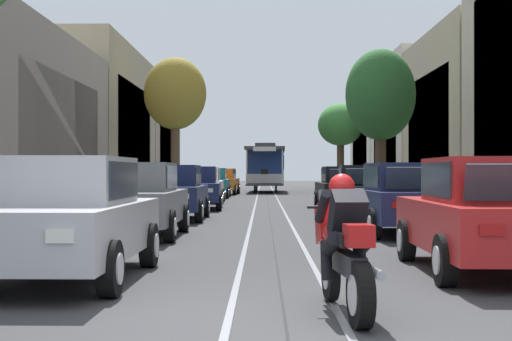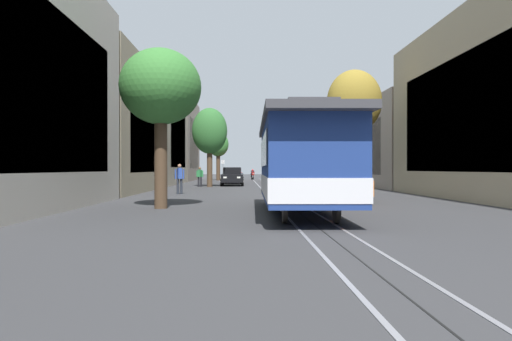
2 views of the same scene
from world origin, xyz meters
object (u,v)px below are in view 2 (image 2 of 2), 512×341
object	(u,v)px
parked_car_navy_mid_left	(289,175)
parked_car_grey_second_left	(285,174)
street_tree_kerb_left_second	(354,103)
parked_car_orange_far_left	(343,183)
pedestrian_on_right_pavement	(180,177)
parked_car_navy_fourth_left	(295,176)
street_sign_post	(223,167)
parked_car_navy_second_right	(234,175)
motorcycle_with_rider	(252,175)
parked_car_white_fifth_left	(309,178)
parked_car_red_near_right	(235,174)
parked_car_teal_sixth_left	(325,180)
parked_car_silver_near_left	(279,174)
parked_car_black_fourth_right	(232,176)
street_tree_kerb_right_mid	(161,89)
street_tree_kerb_left_near	(296,132)
fire_hydrant	(222,178)
pedestrian_on_left_pavement	(200,176)
street_tree_kerb_right_near	(218,145)
cable_car_trolley	(302,163)
street_tree_kerb_right_second	(210,132)
parked_car_black_mid_right	(233,175)

from	to	relation	value
parked_car_navy_mid_left	parked_car_grey_second_left	bearing A→B (deg)	-90.79
parked_car_grey_second_left	street_tree_kerb_left_second	world-z (taller)	street_tree_kerb_left_second
parked_car_orange_far_left	pedestrian_on_right_pavement	distance (m)	9.88
parked_car_navy_fourth_left	street_sign_post	distance (m)	17.06
parked_car_navy_second_right	motorcycle_with_rider	distance (m)	9.69
street_tree_kerb_left_second	parked_car_white_fifth_left	bearing A→B (deg)	-71.23
parked_car_orange_far_left	motorcycle_with_rider	xyz separation A→B (m)	(3.29, -38.81, -0.15)
parked_car_red_near_right	pedestrian_on_right_pavement	bearing A→B (deg)	85.02
parked_car_grey_second_left	street_tree_kerb_left_second	bearing A→B (deg)	94.64
parked_car_teal_sixth_left	street_sign_post	size ratio (longest dim) A/B	1.68
parked_car_silver_near_left	parked_car_orange_far_left	distance (m)	36.49
parked_car_black_fourth_right	pedestrian_on_right_pavement	xyz separation A→B (m)	(2.74, 12.54, 0.18)
street_tree_kerb_right_mid	street_sign_post	distance (m)	37.33
street_sign_post	street_tree_kerb_right_mid	bearing A→B (deg)	89.11
street_tree_kerb_left_near	street_sign_post	distance (m)	10.12
parked_car_white_fifth_left	fire_hydrant	world-z (taller)	parked_car_white_fifth_left
parked_car_navy_mid_left	street_tree_kerb_left_second	bearing A→B (deg)	96.35
parked_car_navy_mid_left	parked_car_red_near_right	bearing A→B (deg)	-63.47
parked_car_navy_fourth_left	parked_car_teal_sixth_left	xyz separation A→B (m)	(-0.25, 12.37, 0.00)
parked_car_grey_second_left	parked_car_navy_second_right	bearing A→B (deg)	6.40
parked_car_navy_fourth_left	pedestrian_on_left_pavement	xyz separation A→B (m)	(8.07, 2.52, 0.10)
street_tree_kerb_right_near	parked_car_red_near_right	bearing A→B (deg)	-162.12
parked_car_black_fourth_right	street_tree_kerb_right_mid	size ratio (longest dim) A/B	0.74
parked_car_navy_fourth_left	fire_hydrant	xyz separation A→B (m)	(6.96, -12.33, -0.38)
street_tree_kerb_right_near	cable_car_trolley	xyz separation A→B (m)	(-4.98, 41.09, -2.75)
pedestrian_on_right_pavement	parked_car_navy_mid_left	bearing A→B (deg)	-113.92
parked_car_navy_fourth_left	motorcycle_with_rider	distance (m)	21.02
parked_car_red_near_right	street_tree_kerb_left_second	distance (m)	30.84
parked_car_red_near_right	pedestrian_on_left_pavement	size ratio (longest dim) A/B	2.74
parked_car_navy_fourth_left	street_sign_post	xyz separation A→B (m)	(7.03, -15.52, 0.82)
parked_car_navy_mid_left	street_tree_kerb_right_near	distance (m)	13.80
parked_car_red_near_right	pedestrian_on_left_pavement	world-z (taller)	pedestrian_on_left_pavement
parked_car_black_fourth_right	street_tree_kerb_right_near	bearing A→B (deg)	-82.70
parked_car_navy_second_right	cable_car_trolley	xyz separation A→B (m)	(-2.91, 35.40, 0.86)
parked_car_navy_second_right	street_tree_kerb_right_mid	world-z (taller)	street_tree_kerb_right_mid
parked_car_navy_mid_left	parked_car_red_near_right	size ratio (longest dim) A/B	1.00
fire_hydrant	street_tree_kerb_right_mid	bearing A→B (deg)	88.91
motorcycle_with_rider	pedestrian_on_left_pavement	distance (m)	23.77
street_tree_kerb_left_second	parked_car_grey_second_left	bearing A→B (deg)	-85.36
parked_car_navy_fourth_left	pedestrian_on_left_pavement	distance (m)	8.45
parked_car_black_fourth_right	street_tree_kerb_right_second	bearing A→B (deg)	55.03
parked_car_orange_far_left	parked_car_red_near_right	xyz separation A→B (m)	(5.59, -35.76, 0.00)
parked_car_teal_sixth_left	cable_car_trolley	bearing A→B (deg)	75.79
parked_car_teal_sixth_left	parked_car_black_mid_right	world-z (taller)	same
parked_car_grey_second_left	parked_car_navy_fourth_left	distance (m)	12.00
parked_car_navy_mid_left	parked_car_teal_sixth_left	world-z (taller)	same
motorcycle_with_rider	fire_hydrant	world-z (taller)	motorcycle_with_rider
street_tree_kerb_right_near	parked_car_black_mid_right	bearing A→B (deg)	100.37
street_tree_kerb_right_near	pedestrian_on_left_pavement	xyz separation A→B (m)	(0.38, 19.56, -3.51)
cable_car_trolley	motorcycle_with_rider	size ratio (longest dim) A/B	4.61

